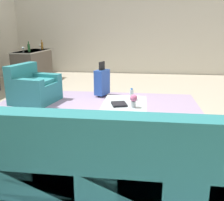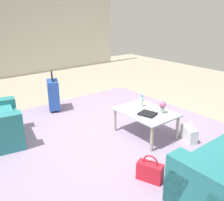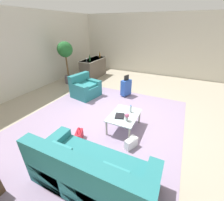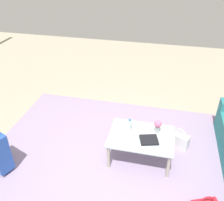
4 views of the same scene
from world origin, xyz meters
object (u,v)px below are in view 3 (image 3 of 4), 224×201
(couch, at_px, (90,175))
(armchair, at_px, (85,89))
(coffee_table, at_px, (124,117))
(water_bottle, at_px, (131,109))
(wine_bottle_amber, at_px, (100,55))
(handbag_red, at_px, (79,136))
(suitcase_blue, at_px, (126,87))
(potted_ficus, at_px, (66,54))
(flower_vase, at_px, (127,116))
(wine_bottle_green, at_px, (90,59))
(wine_glass_leftmost, at_px, (86,59))
(bar_console, at_px, (93,68))
(coffee_table_book, at_px, (120,116))
(wine_glass_left_of_centre, at_px, (99,55))
(handbag_white, at_px, (131,143))

(couch, relative_size, armchair, 1.99)
(coffee_table, relative_size, water_bottle, 4.76)
(wine_bottle_amber, height_order, handbag_red, wine_bottle_amber)
(suitcase_blue, relative_size, potted_ficus, 0.45)
(flower_vase, distance_m, wine_bottle_amber, 5.27)
(wine_bottle_green, xyz_separation_m, wine_bottle_amber, (0.97, 0.00, 0.00))
(armchair, xyz_separation_m, wine_bottle_amber, (2.68, 0.81, 0.78))
(coffee_table, xyz_separation_m, wine_glass_leftmost, (2.93, 3.11, 0.69))
(coffee_table, distance_m, handbag_red, 1.24)
(suitcase_blue, height_order, handbag_red, suitcase_blue)
(wine_glass_leftmost, bearing_deg, bar_console, -0.50)
(wine_glass_leftmost, bearing_deg, handbag_red, -149.15)
(water_bottle, bearing_deg, coffee_table_book, 150.64)
(potted_ficus, bearing_deg, coffee_table_book, -122.66)
(wine_bottle_green, bearing_deg, wine_glass_left_of_centre, 5.00)
(water_bottle, xyz_separation_m, wine_glass_leftmost, (2.73, 3.21, 0.54))
(armchair, xyz_separation_m, handbag_red, (-2.21, -1.34, -0.17))
(couch, distance_m, wine_bottle_green, 5.77)
(wine_glass_left_of_centre, bearing_deg, coffee_table, -143.01)
(couch, bearing_deg, coffee_table, 3.18)
(wine_bottle_green, bearing_deg, water_bottle, -132.56)
(handbag_red, distance_m, handbag_white, 1.27)
(water_bottle, distance_m, bar_console, 4.60)
(handbag_white, bearing_deg, water_bottle, 21.36)
(wine_bottle_green, bearing_deg, flower_vase, -136.07)
(armchair, xyz_separation_m, wine_bottle_green, (1.71, 0.81, 0.78))
(wine_bottle_amber, height_order, suitcase_blue, wine_bottle_amber)
(coffee_table, height_order, handbag_white, coffee_table)
(flower_vase, relative_size, handbag_red, 0.57)
(coffee_table_book, height_order, wine_glass_leftmost, wine_glass_leftmost)
(couch, height_order, flower_vase, couch)
(couch, bearing_deg, wine_glass_leftmost, 34.12)
(armchair, distance_m, wine_glass_left_of_centre, 3.00)
(handbag_white, distance_m, potted_ficus, 5.12)
(coffee_table_book, bearing_deg, potted_ficus, 41.19)
(water_bottle, bearing_deg, wine_glass_leftmost, 49.59)
(suitcase_blue, distance_m, handbag_red, 2.91)
(couch, height_order, suitcase_blue, couch)
(couch, bearing_deg, flower_vase, -1.81)
(armchair, relative_size, flower_vase, 5.24)
(armchair, height_order, handbag_red, armchair)
(armchair, height_order, wine_glass_left_of_centre, wine_glass_left_of_centre)
(bar_console, relative_size, wine_glass_leftmost, 10.84)
(armchair, height_order, handbag_white, armchair)
(wine_bottle_amber, xyz_separation_m, handbag_white, (-4.58, -3.38, -0.95))
(wine_bottle_green, bearing_deg, armchair, -154.69)
(coffee_table_book, bearing_deg, bar_console, 23.68)
(armchair, bearing_deg, wine_bottle_green, 25.31)
(wine_bottle_amber, distance_m, handbag_white, 5.77)
(wine_glass_leftmost, xyz_separation_m, potted_ficus, (-0.73, 0.59, 0.29))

